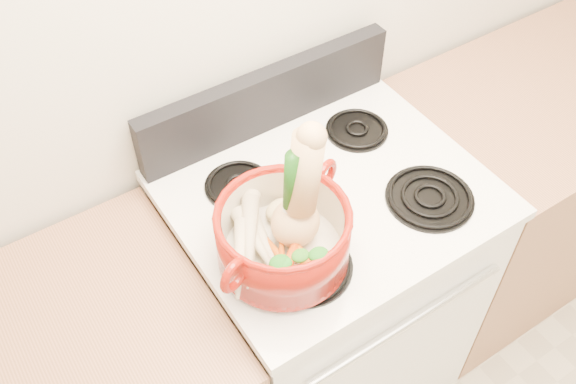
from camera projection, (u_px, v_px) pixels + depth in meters
wall_back at (254, 6)px, 1.57m from camera, size 3.50×0.02×2.60m
stove_body at (323, 296)px, 2.00m from camera, size 0.76×0.65×0.92m
cooktop at (330, 194)px, 1.64m from camera, size 0.78×0.67×0.03m
control_backsplash at (268, 99)px, 1.73m from camera, size 0.76×0.05×0.18m
oven_handle at (408, 323)px, 1.57m from camera, size 0.60×0.02×0.02m
counter_right at (556, 164)px, 2.40m from camera, size 1.36×0.65×0.90m
burner_front_left at (304, 265)px, 1.47m from camera, size 0.22×0.22×0.02m
burner_front_right at (430, 197)px, 1.60m from camera, size 0.22×0.22×0.02m
burner_back_left at (238, 184)px, 1.63m from camera, size 0.17×0.17×0.02m
burner_back_right at (357, 129)px, 1.77m from camera, size 0.17×0.17×0.02m
dutch_oven at (283, 236)px, 1.42m from camera, size 0.39×0.39×0.15m
pot_handle_left at (234, 275)px, 1.29m from camera, size 0.08×0.05×0.08m
pot_handle_right at (325, 175)px, 1.47m from camera, size 0.08×0.05×0.08m
squash at (296, 194)px, 1.36m from camera, size 0.20×0.18×0.31m
leek at (291, 196)px, 1.37m from camera, size 0.06×0.07×0.28m
ginger at (279, 210)px, 1.50m from camera, size 0.09×0.07×0.04m
parsnip_0 at (265, 243)px, 1.43m from camera, size 0.08×0.23×0.06m
parsnip_1 at (250, 251)px, 1.41m from camera, size 0.13×0.18×0.06m
parsnip_2 at (256, 241)px, 1.42m from camera, size 0.05×0.19×0.06m
parsnip_3 at (240, 258)px, 1.38m from camera, size 0.14×0.18×0.06m
parsnip_4 at (246, 234)px, 1.41m from camera, size 0.17×0.20×0.06m
parsnip_5 at (250, 241)px, 1.40m from camera, size 0.16×0.21×0.06m
carrot_0 at (281, 259)px, 1.41m from camera, size 0.03×0.15×0.04m
carrot_1 at (282, 267)px, 1.38m from camera, size 0.10×0.14×0.04m
carrot_2 at (297, 249)px, 1.41m from camera, size 0.05×0.18×0.05m
carrot_3 at (291, 257)px, 1.39m from camera, size 0.14×0.12×0.05m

